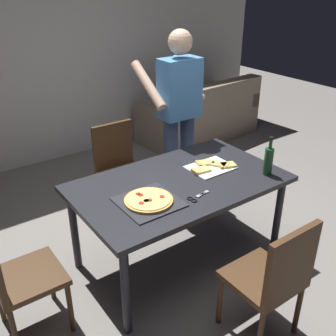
# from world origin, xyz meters

# --- Properties ---
(ground_plane) EXTENTS (12.00, 12.00, 0.00)m
(ground_plane) POSITION_xyz_m (0.00, 0.00, 0.00)
(ground_plane) COLOR gray
(back_wall) EXTENTS (6.40, 0.10, 2.80)m
(back_wall) POSITION_xyz_m (0.00, 2.60, 1.40)
(back_wall) COLOR silver
(back_wall) RESTS_ON ground_plane
(dining_table) EXTENTS (1.62, 0.97, 0.75)m
(dining_table) POSITION_xyz_m (0.00, 0.00, 0.68)
(dining_table) COLOR #232328
(dining_table) RESTS_ON ground_plane
(chair_near_camera) EXTENTS (0.42, 0.42, 0.90)m
(chair_near_camera) POSITION_xyz_m (-0.00, -0.97, 0.51)
(chair_near_camera) COLOR #472D19
(chair_near_camera) RESTS_ON ground_plane
(chair_far_side) EXTENTS (0.42, 0.42, 0.90)m
(chair_far_side) POSITION_xyz_m (0.00, 0.97, 0.51)
(chair_far_side) COLOR #472D19
(chair_far_side) RESTS_ON ground_plane
(chair_left_end) EXTENTS (0.42, 0.42, 0.90)m
(chair_left_end) POSITION_xyz_m (-1.30, 0.00, 0.51)
(chair_left_end) COLOR #472D19
(chair_left_end) RESTS_ON ground_plane
(couch) EXTENTS (1.77, 1.00, 0.85)m
(couch) POSITION_xyz_m (1.91, 1.99, 0.30)
(couch) COLOR gray
(couch) RESTS_ON ground_plane
(person_serving_pizza) EXTENTS (0.55, 0.54, 1.75)m
(person_serving_pizza) POSITION_xyz_m (0.55, 0.75, 1.00)
(person_serving_pizza) COLOR #38476B
(person_serving_pizza) RESTS_ON ground_plane
(pepperoni_pizza_on_tray) EXTENTS (0.40, 0.40, 0.04)m
(pepperoni_pizza_on_tray) POSITION_xyz_m (-0.36, -0.13, 0.77)
(pepperoni_pizza_on_tray) COLOR #2D2D33
(pepperoni_pizza_on_tray) RESTS_ON dining_table
(pizza_slices_on_towel) EXTENTS (0.39, 0.28, 0.03)m
(pizza_slices_on_towel) POSITION_xyz_m (0.35, 0.02, 0.76)
(pizza_slices_on_towel) COLOR white
(pizza_slices_on_towel) RESTS_ON dining_table
(wine_bottle) EXTENTS (0.07, 0.07, 0.32)m
(wine_bottle) POSITION_xyz_m (0.63, -0.31, 0.87)
(wine_bottle) COLOR #194723
(wine_bottle) RESTS_ON dining_table
(kitchen_scissors) EXTENTS (0.20, 0.09, 0.01)m
(kitchen_scissors) POSITION_xyz_m (-0.06, -0.27, 0.76)
(kitchen_scissors) COLOR silver
(kitchen_scissors) RESTS_ON dining_table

